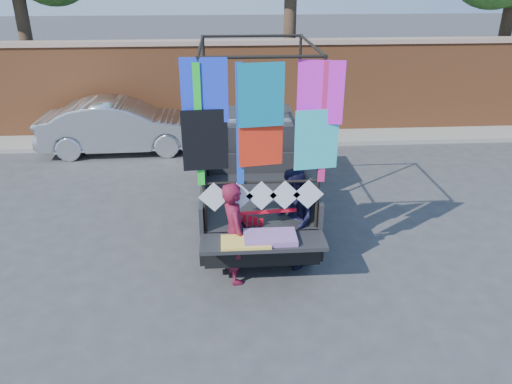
{
  "coord_description": "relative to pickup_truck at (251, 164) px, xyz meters",
  "views": [
    {
      "loc": [
        -1.01,
        -6.82,
        4.42
      ],
      "look_at": [
        -0.53,
        0.14,
        1.25
      ],
      "focal_mm": 35.0,
      "sensor_mm": 36.0,
      "label": 1
    }
  ],
  "objects": [
    {
      "name": "ground",
      "position": [
        0.48,
        -2.35,
        -0.85
      ],
      "size": [
        90.0,
        90.0,
        0.0
      ],
      "primitive_type": "plane",
      "color": "#38383A",
      "rests_on": "ground"
    },
    {
      "name": "streamer_bundle",
      "position": [
        -0.05,
        -2.51,
        0.0
      ],
      "size": [
        0.97,
        0.13,
        0.67
      ],
      "color": "#FE0D22",
      "rests_on": "ground"
    },
    {
      "name": "man",
      "position": [
        0.52,
        -2.32,
        -0.03
      ],
      "size": [
        0.76,
        0.9,
        1.63
      ],
      "primitive_type": "imported",
      "rotation": [
        0.0,
        0.0,
        -1.37
      ],
      "color": "#161434",
      "rests_on": "ground"
    },
    {
      "name": "woman",
      "position": [
        -0.4,
        -2.67,
        -0.04
      ],
      "size": [
        0.51,
        0.66,
        1.61
      ],
      "primitive_type": "imported",
      "rotation": [
        0.0,
        0.0,
        1.8
      ],
      "color": "maroon",
      "rests_on": "ground"
    },
    {
      "name": "brick_wall",
      "position": [
        0.48,
        4.65,
        0.48
      ],
      "size": [
        30.0,
        0.45,
        2.61
      ],
      "color": "#99532C",
      "rests_on": "ground"
    },
    {
      "name": "pickup_truck",
      "position": [
        0.0,
        0.0,
        0.0
      ],
      "size": [
        2.13,
        5.35,
        3.37
      ],
      "color": "black",
      "rests_on": "ground"
    },
    {
      "name": "curb",
      "position": [
        0.48,
        3.95,
        -0.79
      ],
      "size": [
        30.0,
        1.2,
        0.12
      ],
      "primitive_type": "cube",
      "color": "gray",
      "rests_on": "ground"
    },
    {
      "name": "sedan",
      "position": [
        -3.13,
        3.37,
        -0.18
      ],
      "size": [
        4.12,
        1.57,
        1.34
      ],
      "primitive_type": "imported",
      "rotation": [
        0.0,
        0.0,
        1.61
      ],
      "color": "silver",
      "rests_on": "ground"
    }
  ]
}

